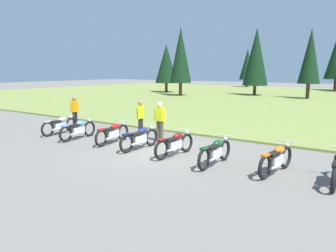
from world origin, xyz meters
The scene contains 12 objects.
ground_plane centered at (0.00, 0.00, 0.00)m, with size 140.00×140.00×0.00m, color slate.
grass_moorland centered at (0.00, 25.48, 0.05)m, with size 80.00×44.00×0.10m, color olive.
motorcycle_silver centered at (-5.87, 0.17, 0.44)m, with size 0.62×2.10×0.88m.
motorcycle_sky_blue centered at (-4.29, -0.09, 0.44)m, with size 0.62×2.10×0.88m.
motorcycle_red centered at (-2.44, 0.15, 0.44)m, with size 0.62×2.10×0.88m.
motorcycle_navy centered at (-0.90, 0.01, 0.44)m, with size 0.62×2.10×0.88m.
motorcycle_maroon centered at (0.74, -0.05, 0.44)m, with size 0.62×2.10×0.88m.
motorcycle_british_green centered at (2.41, -0.27, 0.44)m, with size 0.62×2.10×0.88m.
motorcycle_orange centered at (4.26, -0.03, 0.44)m, with size 0.62×2.09×0.88m.
rider_near_row_end centered at (-1.06, 1.53, 0.95)m, with size 0.55×0.23×1.67m.
rider_in_hivis_vest centered at (-2.22, 1.68, 0.95)m, with size 0.32×0.53×1.67m.
rider_with_back_turned centered at (-6.40, 1.50, 0.95)m, with size 0.30×0.54×1.67m.
Camera 1 is at (6.88, -9.33, 2.98)m, focal length 34.90 mm.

